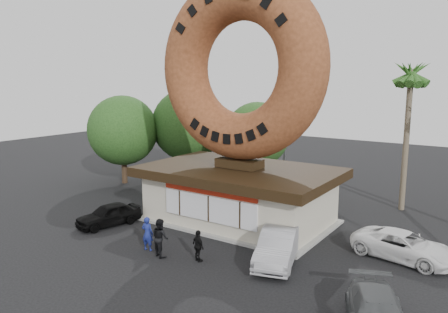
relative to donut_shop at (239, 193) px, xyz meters
name	(u,v)px	position (x,y,z in m)	size (l,w,h in m)	color
ground	(174,254)	(0.00, -5.98, -1.77)	(90.00, 90.00, 0.00)	black
donut_shop	(239,193)	(0.00, 0.00, 0.00)	(11.20, 7.20, 3.80)	beige
giant_donut	(240,68)	(0.00, 0.02, 7.27)	(10.47, 10.47, 2.67)	#9C532D
tree_west	(188,125)	(-9.50, 7.02, 2.87)	(6.00, 6.00, 7.65)	#473321
tree_mid	(257,134)	(-4.00, 9.02, 2.25)	(5.20, 5.20, 6.63)	#473321
tree_far	(123,130)	(-13.00, 3.02, 2.56)	(5.60, 5.60, 7.14)	#473321
palm_near	(411,79)	(7.50, 8.02, 6.65)	(2.60, 2.60, 9.75)	#726651
street_lamp	(287,129)	(-1.86, 10.02, 2.72)	(2.11, 0.20, 8.00)	#59595E
person_left	(147,234)	(-1.37, -6.34, -0.90)	(0.63, 0.41, 1.72)	navy
person_center	(160,237)	(-0.36, -6.52, -0.84)	(0.90, 0.70, 1.86)	black
person_right	(198,246)	(1.55, -6.01, -1.01)	(0.89, 0.37, 1.52)	black
car_black	(109,215)	(-5.87, -4.89, -1.12)	(1.52, 3.79, 1.29)	black
car_silver	(278,246)	(4.63, -3.94, -1.01)	(1.59, 4.57, 1.51)	#A5A5AA
car_white	(404,246)	(9.42, -0.34, -1.11)	(2.18, 4.73, 1.31)	white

